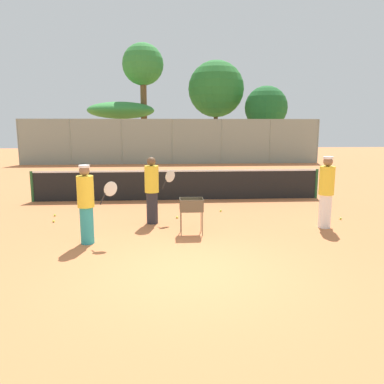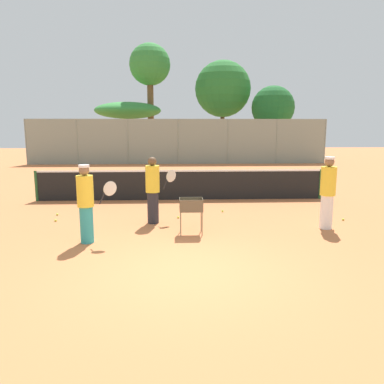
{
  "view_description": "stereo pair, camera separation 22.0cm",
  "coord_description": "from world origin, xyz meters",
  "px_view_note": "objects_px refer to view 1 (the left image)",
  "views": [
    {
      "loc": [
        -0.38,
        -6.41,
        2.58
      ],
      "look_at": [
        0.23,
        2.6,
        1.0
      ],
      "focal_mm": 35.0,
      "sensor_mm": 36.0,
      "label": 1
    },
    {
      "loc": [
        -0.16,
        -6.42,
        2.58
      ],
      "look_at": [
        0.23,
        2.6,
        1.0
      ],
      "focal_mm": 35.0,
      "sensor_mm": 36.0,
      "label": 2
    }
  ],
  "objects_px": {
    "player_white_outfit": "(86,203)",
    "player_red_cap": "(152,190)",
    "tennis_net": "(178,184)",
    "ball_cart": "(191,208)",
    "player_yellow_shirt": "(326,191)",
    "parked_car": "(207,151)"
  },
  "relations": [
    {
      "from": "parked_car",
      "to": "tennis_net",
      "type": "bearing_deg",
      "value": -99.88
    },
    {
      "from": "tennis_net",
      "to": "parked_car",
      "type": "xyz_separation_m",
      "value": [
        2.83,
        16.23,
        0.1
      ]
    },
    {
      "from": "tennis_net",
      "to": "player_red_cap",
      "type": "height_order",
      "value": "player_red_cap"
    },
    {
      "from": "parked_car",
      "to": "ball_cart",
      "type": "bearing_deg",
      "value": -97.31
    },
    {
      "from": "player_white_outfit",
      "to": "ball_cart",
      "type": "xyz_separation_m",
      "value": [
        2.36,
        0.6,
        -0.26
      ]
    },
    {
      "from": "ball_cart",
      "to": "player_red_cap",
      "type": "bearing_deg",
      "value": 131.94
    },
    {
      "from": "player_white_outfit",
      "to": "player_red_cap",
      "type": "distance_m",
      "value": 2.18
    },
    {
      "from": "tennis_net",
      "to": "parked_car",
      "type": "bearing_deg",
      "value": 80.12
    },
    {
      "from": "player_white_outfit",
      "to": "player_red_cap",
      "type": "xyz_separation_m",
      "value": [
        1.38,
        1.68,
        0.01
      ]
    },
    {
      "from": "player_yellow_shirt",
      "to": "parked_car",
      "type": "xyz_separation_m",
      "value": [
        -0.85,
        20.2,
        -0.29
      ]
    },
    {
      "from": "player_red_cap",
      "to": "parked_car",
      "type": "bearing_deg",
      "value": 53.33
    },
    {
      "from": "player_red_cap",
      "to": "parked_car",
      "type": "relative_size",
      "value": 0.43
    },
    {
      "from": "player_white_outfit",
      "to": "parked_car",
      "type": "xyz_separation_m",
      "value": [
        4.99,
        21.15,
        -0.25
      ]
    },
    {
      "from": "tennis_net",
      "to": "player_white_outfit",
      "type": "xyz_separation_m",
      "value": [
        -2.16,
        -4.91,
        0.36
      ]
    },
    {
      "from": "player_white_outfit",
      "to": "player_yellow_shirt",
      "type": "xyz_separation_m",
      "value": [
        5.84,
        0.94,
        0.04
      ]
    },
    {
      "from": "tennis_net",
      "to": "ball_cart",
      "type": "distance_m",
      "value": 4.32
    },
    {
      "from": "player_red_cap",
      "to": "parked_car",
      "type": "distance_m",
      "value": 19.8
    },
    {
      "from": "player_white_outfit",
      "to": "tennis_net",
      "type": "bearing_deg",
      "value": 62.26
    },
    {
      "from": "tennis_net",
      "to": "player_white_outfit",
      "type": "distance_m",
      "value": 5.38
    },
    {
      "from": "tennis_net",
      "to": "player_yellow_shirt",
      "type": "xyz_separation_m",
      "value": [
        3.68,
        -3.97,
        0.4
      ]
    },
    {
      "from": "player_red_cap",
      "to": "player_yellow_shirt",
      "type": "distance_m",
      "value": 4.52
    },
    {
      "from": "tennis_net",
      "to": "player_red_cap",
      "type": "bearing_deg",
      "value": -103.6
    }
  ]
}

